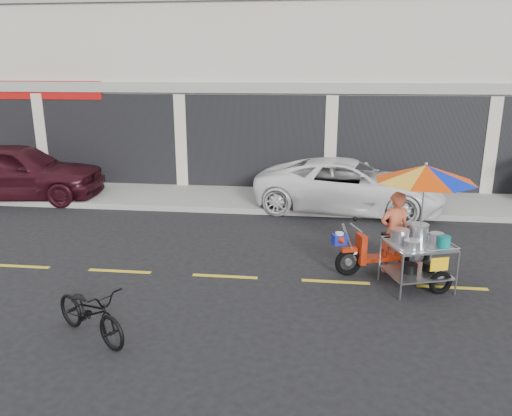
# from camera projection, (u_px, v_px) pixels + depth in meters

# --- Properties ---
(ground) EXTENTS (90.00, 90.00, 0.00)m
(ground) POSITION_uv_depth(u_px,v_px,m) (336.00, 282.00, 8.87)
(ground) COLOR black
(sidewalk) EXTENTS (45.00, 3.00, 0.15)m
(sidewalk) POSITION_uv_depth(u_px,v_px,m) (329.00, 199.00, 14.10)
(sidewalk) COLOR gray
(sidewalk) RESTS_ON ground
(shophouse_block) EXTENTS (36.00, 8.11, 10.40)m
(shophouse_block) POSITION_uv_depth(u_px,v_px,m) (412.00, 50.00, 17.50)
(shophouse_block) COLOR beige
(shophouse_block) RESTS_ON ground
(centerline) EXTENTS (42.00, 0.10, 0.01)m
(centerline) POSITION_uv_depth(u_px,v_px,m) (336.00, 282.00, 8.87)
(centerline) COLOR gold
(centerline) RESTS_ON ground
(maroon_sedan) EXTENTS (5.05, 2.50, 1.65)m
(maroon_sedan) POSITION_uv_depth(u_px,v_px,m) (15.00, 171.00, 14.16)
(maroon_sedan) COLOR black
(maroon_sedan) RESTS_ON ground
(white_pickup) EXTENTS (5.15, 2.95, 1.35)m
(white_pickup) POSITION_uv_depth(u_px,v_px,m) (349.00, 185.00, 13.12)
(white_pickup) COLOR white
(white_pickup) RESTS_ON ground
(near_bicycle) EXTENTS (1.57, 1.26, 0.80)m
(near_bicycle) POSITION_uv_depth(u_px,v_px,m) (90.00, 312.00, 6.95)
(near_bicycle) COLOR black
(near_bicycle) RESTS_ON ground
(food_vendor_rig) EXTENTS (2.54, 2.12, 2.19)m
(food_vendor_rig) POSITION_uv_depth(u_px,v_px,m) (412.00, 207.00, 8.57)
(food_vendor_rig) COLOR black
(food_vendor_rig) RESTS_ON ground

